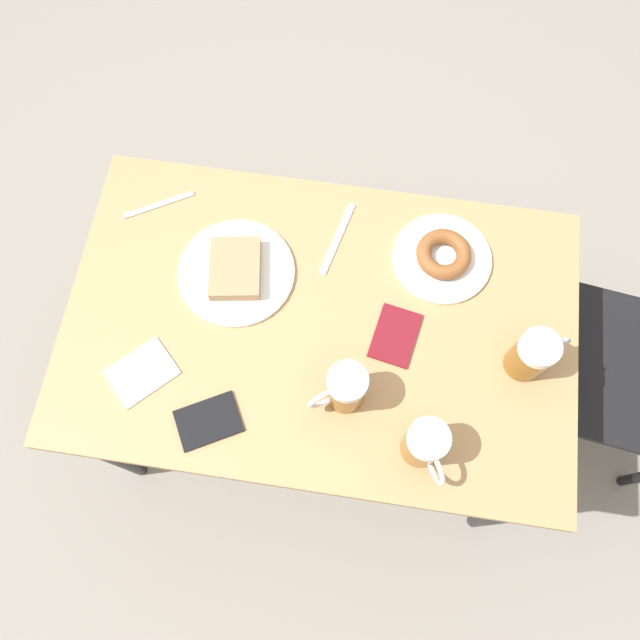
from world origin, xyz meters
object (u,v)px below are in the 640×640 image
object	(u,v)px
fork	(159,205)
passport_far_edge	(395,336)
beer_mug_right	(425,445)
napkin_folded	(142,372)
beer_mug_left	(345,388)
beer_mug_center	(533,355)
plate_with_cake	(236,271)
plate_with_donut	(443,256)
passport_near_edge	(208,421)
knife	(337,239)

from	to	relation	value
fork	passport_far_edge	bearing A→B (deg)	67.57
beer_mug_right	fork	bearing A→B (deg)	-125.82
napkin_folded	passport_far_edge	xyz separation A→B (m)	(-0.16, 0.51, 0.00)
beer_mug_right	passport_far_edge	size ratio (longest dim) A/B	0.91
beer_mug_left	beer_mug_center	xyz separation A→B (m)	(-0.12, 0.36, 0.00)
napkin_folded	passport_far_edge	distance (m)	0.54
plate_with_cake	napkin_folded	distance (m)	0.29
beer_mug_center	napkin_folded	bearing A→B (deg)	-80.03
beer_mug_right	fork	world-z (taller)	beer_mug_right
plate_with_cake	fork	world-z (taller)	plate_with_cake
passport_far_edge	plate_with_cake	bearing A→B (deg)	-104.49
plate_with_donut	beer_mug_left	world-z (taller)	beer_mug_left
beer_mug_left	passport_near_edge	size ratio (longest dim) A/B	0.84
plate_with_donut	passport_near_edge	bearing A→B (deg)	-45.32
plate_with_donut	fork	size ratio (longest dim) A/B	1.47
plate_with_cake	passport_near_edge	size ratio (longest dim) A/B	1.69
passport_near_edge	passport_far_edge	distance (m)	0.43
napkin_folded	passport_far_edge	size ratio (longest dim) A/B	1.17
plate_with_cake	beer_mug_left	size ratio (longest dim) A/B	2.02
passport_near_edge	knife	bearing A→B (deg)	155.86
fork	beer_mug_left	bearing A→B (deg)	51.63
napkin_folded	fork	xyz separation A→B (m)	(-0.39, -0.06, -0.00)
beer_mug_center	passport_near_edge	bearing A→B (deg)	-70.87
beer_mug_center	napkin_folded	distance (m)	0.80
plate_with_donut	beer_mug_left	size ratio (longest dim) A/B	1.73
napkin_folded	beer_mug_right	bearing A→B (deg)	82.99
beer_mug_left	napkin_folded	xyz separation A→B (m)	(0.01, -0.42, -0.06)
knife	beer_mug_left	bearing A→B (deg)	10.04
plate_with_cake	beer_mug_right	xyz separation A→B (m)	(0.32, 0.44, 0.05)
plate_with_cake	knife	bearing A→B (deg)	119.32
plate_with_donut	passport_far_edge	bearing A→B (deg)	-23.11
plate_with_donut	beer_mug_center	xyz separation A→B (m)	(0.22, 0.19, 0.05)
passport_near_edge	plate_with_donut	bearing A→B (deg)	134.68
plate_with_donut	knife	world-z (taller)	plate_with_donut
beer_mug_center	plate_with_donut	bearing A→B (deg)	-138.59
plate_with_donut	beer_mug_right	world-z (taller)	beer_mug_right
plate_with_cake	napkin_folded	bearing A→B (deg)	-30.92
plate_with_donut	knife	bearing A→B (deg)	-93.89
plate_with_donut	beer_mug_right	size ratio (longest dim) A/B	1.73
napkin_folded	passport_far_edge	world-z (taller)	passport_far_edge
plate_with_cake	beer_mug_center	bearing A→B (deg)	79.81
passport_near_edge	passport_far_edge	size ratio (longest dim) A/B	1.09
beer_mug_right	fork	distance (m)	0.80
plate_with_cake	beer_mug_left	bearing A→B (deg)	48.70
beer_mug_left	knife	bearing A→B (deg)	-169.96
plate_with_cake	fork	bearing A→B (deg)	-124.18
knife	passport_far_edge	distance (m)	0.26
fork	passport_near_edge	xyz separation A→B (m)	(0.47, 0.22, 0.00)
plate_with_cake	beer_mug_center	distance (m)	0.65
napkin_folded	passport_near_edge	world-z (taller)	passport_near_edge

